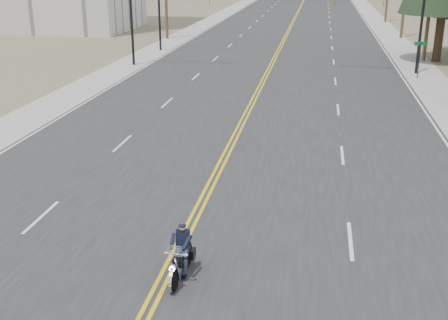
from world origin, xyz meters
The scene contains 8 objects.
ground_plane centered at (0.00, 0.00, 0.00)m, with size 400.00×400.00×0.00m, color #776D56.
road centered at (0.00, 70.00, 0.01)m, with size 20.00×200.00×0.01m, color #303033.
sidewalk_left centered at (-11.50, 70.00, 0.01)m, with size 3.00×200.00×0.01m, color #A5A5A0.
sidewalk_right centered at (11.50, 70.00, 0.01)m, with size 3.00×200.00×0.01m, color #A5A5A0.
traffic_mast_left centered at (-8.98, 32.00, 4.94)m, with size 7.10×0.26×7.00m.
traffic_mast_right centered at (8.98, 32.00, 4.94)m, with size 7.10×0.26×7.00m.
street_sign centered at (10.80, 30.00, 1.80)m, with size 0.90×0.06×2.62m.
motorcyclist centered at (0.43, 1.17, 0.74)m, with size 0.81×1.88×1.47m, color black, non-canonical shape.
Camera 1 is at (3.74, -11.56, 8.02)m, focal length 45.00 mm.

